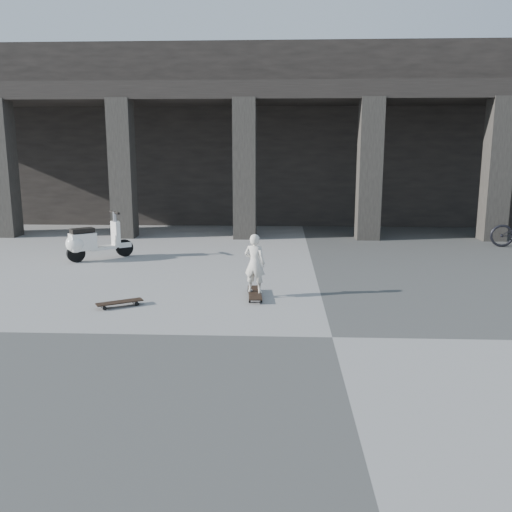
{
  "coord_description": "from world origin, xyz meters",
  "views": [
    {
      "loc": [
        -0.74,
        -7.26,
        2.6
      ],
      "look_at": [
        -1.19,
        2.52,
        0.65
      ],
      "focal_mm": 38.0,
      "sensor_mm": 36.0,
      "label": 1
    }
  ],
  "objects_px": {
    "skateboard_spare": "(120,303)",
    "child": "(255,263)",
    "scooter": "(89,242)",
    "longboard": "(255,293)"
  },
  "relations": [
    {
      "from": "scooter",
      "to": "child",
      "type": "bearing_deg",
      "value": -75.31
    },
    {
      "from": "longboard",
      "to": "scooter",
      "type": "xyz_separation_m",
      "value": [
        -4.05,
        3.03,
        0.37
      ]
    },
    {
      "from": "child",
      "to": "skateboard_spare",
      "type": "bearing_deg",
      "value": 35.12
    },
    {
      "from": "child",
      "to": "scooter",
      "type": "distance_m",
      "value": 5.06
    },
    {
      "from": "skateboard_spare",
      "to": "child",
      "type": "distance_m",
      "value": 2.4
    },
    {
      "from": "skateboard_spare",
      "to": "child",
      "type": "xyz_separation_m",
      "value": [
        2.23,
        0.69,
        0.55
      ]
    },
    {
      "from": "skateboard_spare",
      "to": "scooter",
      "type": "xyz_separation_m",
      "value": [
        -1.82,
        3.72,
        0.38
      ]
    },
    {
      "from": "skateboard_spare",
      "to": "child",
      "type": "relative_size",
      "value": 0.72
    },
    {
      "from": "longboard",
      "to": "child",
      "type": "relative_size",
      "value": 0.94
    },
    {
      "from": "longboard",
      "to": "child",
      "type": "height_order",
      "value": "child"
    }
  ]
}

